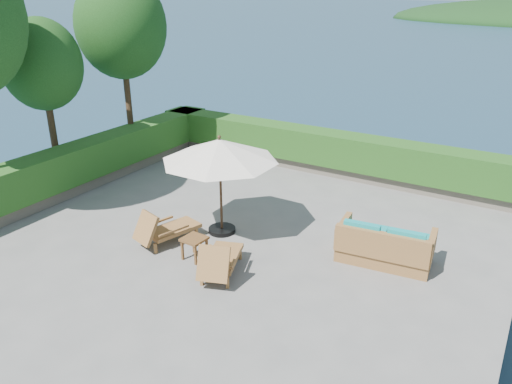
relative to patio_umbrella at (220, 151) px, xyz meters
The scene contains 14 objects.
ground 2.17m from the patio_umbrella, 44.34° to the right, with size 12.00×12.00×0.00m, color gray.
foundation 3.68m from the patio_umbrella, 44.34° to the right, with size 12.00×12.00×3.00m, color #60584C.
ocean 5.12m from the patio_umbrella, 44.34° to the right, with size 600.00×600.00×0.00m, color #172F4A.
planter_wall_far 5.50m from the patio_umbrella, 84.81° to the left, with size 12.00×0.60×0.36m, color #706659.
planter_wall_left 5.49m from the patio_umbrella, behind, with size 0.60×12.00×0.36m, color #706659.
hedge_far 5.31m from the patio_umbrella, 84.81° to the left, with size 12.40×0.90×1.00m, color #204513.
hedge_left 5.30m from the patio_umbrella, behind, with size 0.90×12.40×1.00m, color #204513.
tree_mid 6.11m from the patio_umbrella, behind, with size 2.20×2.20×4.83m.
tree_far 6.60m from the patio_umbrella, 153.62° to the left, with size 2.80×2.80×6.03m.
patio_umbrella is the anchor object (origin of this frame).
lounge_left 2.21m from the patio_umbrella, 124.96° to the right, with size 1.03×1.65×0.89m.
lounge_right 2.61m from the patio_umbrella, 56.39° to the right, with size 1.12×1.67×0.89m.
side_table 2.16m from the patio_umbrella, 80.67° to the right, with size 0.51×0.51×0.51m.
wicker_loveseat 4.23m from the patio_umbrella, ahead, with size 2.10×1.24×0.98m.
Camera 1 is at (5.87, -8.45, 5.62)m, focal length 35.00 mm.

